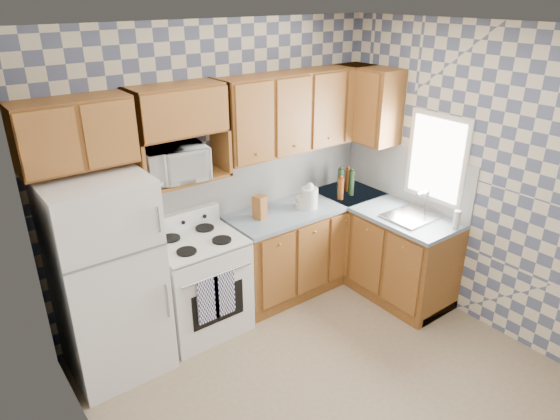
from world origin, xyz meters
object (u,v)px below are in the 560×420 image
at_px(stove_body, 200,286).
at_px(electric_kettle, 310,198).
at_px(microwave, 175,164).
at_px(refrigerator, 107,278).

distance_m(stove_body, electric_kettle, 1.36).
height_order(microwave, electric_kettle, microwave).
xyz_separation_m(refrigerator, stove_body, (0.80, 0.03, -0.39)).
bearing_deg(microwave, electric_kettle, -1.69).
bearing_deg(microwave, refrigerator, -159.50).
distance_m(microwave, electric_kettle, 1.43).
bearing_deg(stove_body, refrigerator, -178.22).
bearing_deg(refrigerator, stove_body, 1.78).
relative_size(microwave, electric_kettle, 2.45).
xyz_separation_m(refrigerator, electric_kettle, (2.04, -0.04, 0.18)).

